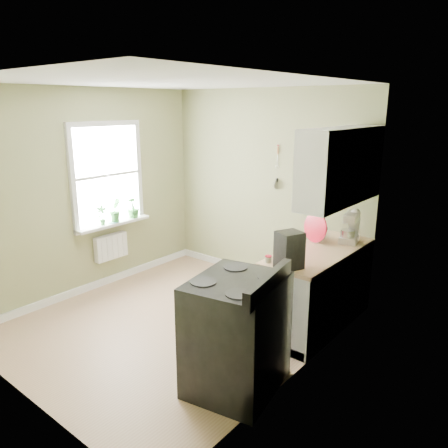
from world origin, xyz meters
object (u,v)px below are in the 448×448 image
Objects in this scene: stand_mixer at (351,228)px; coffee_maker at (289,251)px; stove at (237,333)px; kettle at (321,230)px.

stand_mixer reaches higher than coffee_maker.
stove is at bearing -93.97° from stand_mixer.
coffee_maker is (-0.12, -1.20, 0.01)m from stand_mixer.
kettle is (-0.19, 1.91, 0.48)m from stove.
coffee_maker reaches higher than kettle.
stand_mixer is 1.20m from coffee_maker.
stove reaches higher than kettle.
kettle is at bearing -164.94° from stand_mixer.
kettle is 0.53× the size of coffee_maker.
coffee_maker is at bearing -95.54° from stand_mixer.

